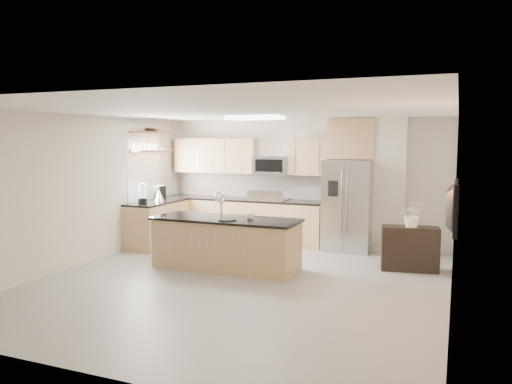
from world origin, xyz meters
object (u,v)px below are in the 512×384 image
at_px(blender, 142,195).
at_px(kettle, 159,195).
at_px(bowl, 152,129).
at_px(television, 446,206).
at_px(island, 226,243).
at_px(microwave, 272,166).
at_px(cup, 250,216).
at_px(refrigerator, 348,205).
at_px(range, 270,221).
at_px(credenza, 410,249).
at_px(flower_vase, 413,208).
at_px(coffee_maker, 160,193).
at_px(platter, 227,220).

height_order(blender, kettle, blender).
distance_m(blender, bowl, 1.46).
bearing_deg(television, kettle, 69.48).
bearing_deg(island, microwave, 91.44).
bearing_deg(cup, refrigerator, 61.70).
bearing_deg(cup, range, 102.39).
bearing_deg(microwave, kettle, -149.91).
xyz_separation_m(range, blender, (-2.07, -1.56, 0.62)).
bearing_deg(microwave, island, -88.95).
height_order(microwave, kettle, microwave).
relative_size(island, credenza, 2.71).
height_order(cup, television, television).
distance_m(credenza, kettle, 5.01).
bearing_deg(credenza, microwave, 146.35).
xyz_separation_m(bowl, flower_vase, (5.22, -0.33, -1.33)).
xyz_separation_m(bowl, television, (5.76, -2.21, -1.04)).
xyz_separation_m(kettle, coffee_maker, (-0.07, 0.13, 0.03)).
relative_size(island, platter, 7.83).
height_order(island, flower_vase, flower_vase).
bearing_deg(bowl, range, 22.06).
bearing_deg(island, range, 91.49).
height_order(refrigerator, blender, refrigerator).
relative_size(range, flower_vase, 1.77).
height_order(credenza, coffee_maker, coffee_maker).
relative_size(range, coffee_maker, 3.74).
xyz_separation_m(range, island, (0.04, -2.22, -0.04)).
xyz_separation_m(range, refrigerator, (1.66, -0.05, 0.42)).
relative_size(platter, flower_vase, 0.49).
distance_m(range, kettle, 2.35).
bearing_deg(bowl, flower_vase, -3.59).
distance_m(microwave, credenza, 3.45).
bearing_deg(microwave, credenza, -23.92).
height_order(blender, flower_vase, flower_vase).
bearing_deg(kettle, microwave, 30.09).
xyz_separation_m(credenza, coffee_maker, (-5.03, 0.25, 0.70)).
xyz_separation_m(microwave, island, (0.04, -2.34, -1.20)).
height_order(range, blender, blender).
distance_m(cup, bowl, 3.37).
distance_m(credenza, coffee_maker, 5.08).
bearing_deg(cup, credenza, 23.14).
bearing_deg(television, island, 75.45).
bearing_deg(television, range, 48.36).
bearing_deg(platter, refrigerator, 57.30).
distance_m(platter, flower_vase, 3.06).
xyz_separation_m(microwave, kettle, (-2.02, -1.17, -0.59)).
bearing_deg(platter, television, -12.08).
bearing_deg(platter, island, 120.27).
height_order(island, bowl, bowl).
height_order(coffee_maker, flower_vase, flower_vase).
height_order(refrigerator, island, refrigerator).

